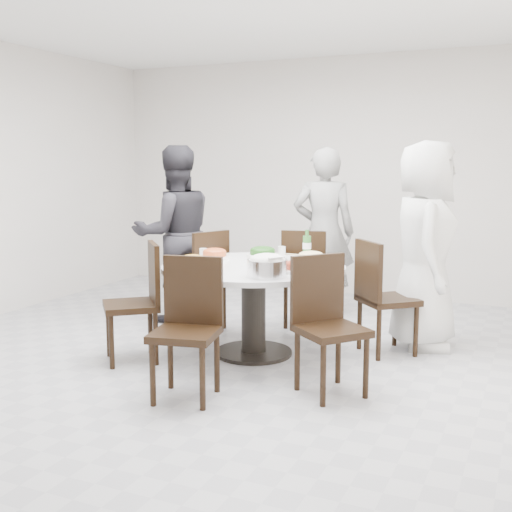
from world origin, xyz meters
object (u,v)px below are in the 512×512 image
at_px(soup_bowl, 192,267).
at_px(chair_s, 185,330).
at_px(chair_sw, 131,303).
at_px(rice_bowl, 267,268).
at_px(diner_right, 425,246).
at_px(chair_ne, 388,297).
at_px(chair_nw, 199,280).
at_px(chair_se, 332,327).
at_px(beverage_bottle, 307,244).
at_px(diner_middle, 324,232).
at_px(diner_left, 175,234).
at_px(chair_n, 306,277).
at_px(dining_table, 254,310).

bearing_deg(soup_bowl, chair_s, -64.60).
xyz_separation_m(chair_sw, rice_bowl, (1.13, 0.13, 0.34)).
relative_size(chair_sw, diner_right, 0.54).
bearing_deg(chair_ne, soup_bowl, 85.32).
height_order(chair_ne, chair_s, same).
relative_size(chair_nw, chair_se, 1.00).
distance_m(chair_nw, diner_right, 2.11).
distance_m(chair_s, diner_right, 2.31).
xyz_separation_m(chair_s, beverage_bottle, (0.26, 1.66, 0.40)).
height_order(diner_middle, beverage_bottle, diner_middle).
xyz_separation_m(chair_ne, chair_sw, (-1.82, -1.05, 0.00)).
xyz_separation_m(rice_bowl, beverage_bottle, (-0.04, 0.98, 0.06)).
distance_m(chair_se, diner_middle, 2.34).
bearing_deg(chair_s, diner_right, 45.29).
distance_m(diner_right, diner_left, 2.43).
height_order(chair_s, chair_se, same).
height_order(chair_nw, diner_middle, diner_middle).
xyz_separation_m(chair_nw, soup_bowl, (0.53, -1.03, 0.31)).
distance_m(chair_nw, chair_sw, 1.10).
relative_size(chair_se, beverage_bottle, 3.80).
height_order(chair_n, chair_sw, same).
xyz_separation_m(chair_se, diner_right, (0.37, 1.43, 0.41)).
bearing_deg(beverage_bottle, chair_ne, -4.84).
distance_m(dining_table, diner_middle, 1.63).
relative_size(dining_table, diner_left, 0.86).
distance_m(chair_s, chair_se, 0.99).
relative_size(dining_table, beverage_bottle, 6.00).
relative_size(diner_right, beverage_bottle, 7.06).
xyz_separation_m(dining_table, chair_sw, (-0.82, -0.56, 0.10)).
bearing_deg(chair_se, chair_n, 64.78).
xyz_separation_m(chair_se, diner_middle, (-0.77, 2.17, 0.39)).
bearing_deg(chair_ne, diner_right, -78.13).
bearing_deg(chair_nw, chair_se, 77.09).
xyz_separation_m(chair_se, soup_bowl, (-1.16, 0.13, 0.31)).
distance_m(chair_ne, diner_left, 2.25).
relative_size(chair_nw, chair_sw, 1.00).
distance_m(diner_right, diner_middle, 1.36).
bearing_deg(chair_se, chair_ne, 32.82).
relative_size(diner_right, rice_bowl, 5.87).
xyz_separation_m(chair_sw, soup_bowl, (0.53, 0.07, 0.31)).
bearing_deg(diner_right, chair_sw, 109.90).
bearing_deg(chair_nw, chair_ne, 110.10).
bearing_deg(chair_s, diner_middle, 76.15).
distance_m(chair_nw, chair_s, 1.84).
relative_size(chair_sw, rice_bowl, 3.16).
height_order(chair_ne, chair_se, same).
bearing_deg(chair_n, chair_s, 77.54).
distance_m(chair_s, soup_bowl, 0.75).
bearing_deg(chair_sw, chair_nw, 139.28).
distance_m(chair_sw, chair_s, 0.99).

